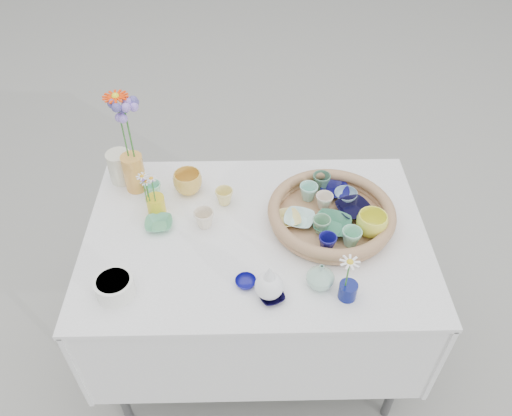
{
  "coord_description": "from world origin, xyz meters",
  "views": [
    {
      "loc": [
        -0.03,
        -1.28,
        2.09
      ],
      "look_at": [
        0.0,
        0.02,
        0.87
      ],
      "focal_mm": 35.0,
      "sensor_mm": 36.0,
      "label": 1
    }
  ],
  "objects_px": {
    "bud_vase_seafoam": "(321,276)",
    "wicker_tray": "(331,214)",
    "tall_vase_yellow": "(134,173)",
    "display_table": "(256,344)"
  },
  "relations": [
    {
      "from": "display_table",
      "to": "tall_vase_yellow",
      "type": "bearing_deg",
      "value": 151.34
    },
    {
      "from": "display_table",
      "to": "bud_vase_seafoam",
      "type": "distance_m",
      "value": 0.87
    },
    {
      "from": "display_table",
      "to": "wicker_tray",
      "type": "bearing_deg",
      "value": 10.12
    },
    {
      "from": "wicker_tray",
      "to": "tall_vase_yellow",
      "type": "height_order",
      "value": "tall_vase_yellow"
    },
    {
      "from": "tall_vase_yellow",
      "to": "display_table",
      "type": "bearing_deg",
      "value": -28.66
    },
    {
      "from": "wicker_tray",
      "to": "tall_vase_yellow",
      "type": "xyz_separation_m",
      "value": [
        -0.76,
        0.21,
        0.04
      ]
    },
    {
      "from": "bud_vase_seafoam",
      "to": "tall_vase_yellow",
      "type": "distance_m",
      "value": 0.85
    },
    {
      "from": "bud_vase_seafoam",
      "to": "tall_vase_yellow",
      "type": "height_order",
      "value": "tall_vase_yellow"
    },
    {
      "from": "bud_vase_seafoam",
      "to": "tall_vase_yellow",
      "type": "xyz_separation_m",
      "value": [
        -0.68,
        0.51,
        0.03
      ]
    },
    {
      "from": "bud_vase_seafoam",
      "to": "wicker_tray",
      "type": "bearing_deg",
      "value": 76.01
    }
  ]
}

